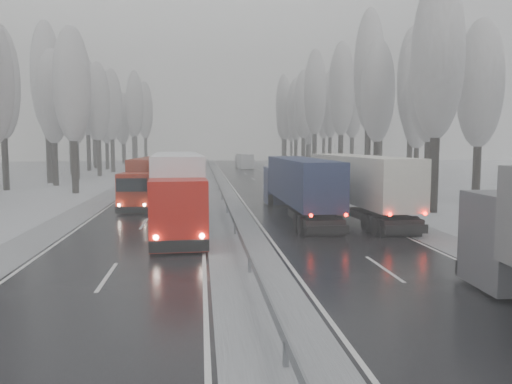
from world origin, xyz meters
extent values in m
cube|color=black|center=(5.25, 30.00, 0.01)|extent=(7.50, 200.00, 0.03)
cube|color=black|center=(-5.25, 30.00, 0.01)|extent=(7.50, 200.00, 0.03)
cube|color=#AAADB3|center=(0.00, 30.00, 0.02)|extent=(3.00, 200.00, 0.04)
cube|color=#AAADB3|center=(10.20, 30.00, 0.02)|extent=(2.40, 200.00, 0.04)
cube|color=#AAADB3|center=(-10.20, 30.00, 0.02)|extent=(2.40, 200.00, 0.04)
cube|color=slate|center=(0.00, 30.00, 0.60)|extent=(0.06, 200.00, 0.32)
cube|color=slate|center=(0.00, 28.00, 0.30)|extent=(0.12, 0.12, 0.60)
cube|color=slate|center=(0.00, 60.00, 0.30)|extent=(0.12, 0.12, 0.60)
cylinder|color=black|center=(14.51, 27.03, 2.81)|extent=(0.68, 0.68, 5.62)
ellipsoid|color=#999693|center=(14.51, 27.03, 10.84)|extent=(3.60, 3.60, 11.48)
cylinder|color=black|center=(20.02, 31.03, 2.47)|extent=(0.64, 0.64, 4.94)
ellipsoid|color=#999693|center=(20.02, 31.03, 9.53)|extent=(3.60, 3.60, 10.09)
cylinder|color=black|center=(17.90, 35.17, 2.66)|extent=(0.66, 0.66, 5.32)
ellipsoid|color=#999693|center=(17.90, 35.17, 10.27)|extent=(3.60, 3.60, 10.88)
cylinder|color=black|center=(20.12, 39.17, 3.16)|extent=(0.72, 0.72, 6.31)
ellipsoid|color=#999693|center=(20.12, 39.17, 12.17)|extent=(3.60, 3.60, 12.90)
cylinder|color=black|center=(17.02, 45.60, 2.69)|extent=(0.67, 0.67, 5.38)
ellipsoid|color=#999693|center=(17.02, 45.60, 10.37)|extent=(3.60, 3.60, 10.98)
cylinder|color=black|center=(23.31, 49.60, 2.30)|extent=(0.62, 0.62, 4.59)
ellipsoid|color=#999693|center=(23.31, 49.60, 8.86)|extent=(3.60, 3.60, 9.39)
cylinder|color=black|center=(17.90, 51.02, 3.47)|extent=(0.76, 0.76, 6.95)
ellipsoid|color=#999693|center=(17.90, 51.02, 13.40)|extent=(3.60, 3.60, 14.19)
cylinder|color=black|center=(24.81, 55.02, 3.30)|extent=(0.74, 0.74, 6.59)
ellipsoid|color=#999693|center=(24.81, 55.02, 12.71)|extent=(3.60, 3.60, 13.46)
cylinder|color=black|center=(17.56, 61.27, 3.18)|extent=(0.72, 0.72, 6.37)
ellipsoid|color=#999693|center=(17.56, 61.27, 12.28)|extent=(3.60, 3.60, 13.01)
cylinder|color=black|center=(24.72, 65.27, 2.99)|extent=(0.70, 0.70, 5.97)
ellipsoid|color=#999693|center=(24.72, 65.27, 11.52)|extent=(3.60, 3.60, 12.20)
cylinder|color=black|center=(16.34, 71.95, 3.33)|extent=(0.74, 0.74, 6.65)
ellipsoid|color=#999693|center=(16.34, 71.95, 12.83)|extent=(3.60, 3.60, 13.59)
cylinder|color=black|center=(23.71, 75.95, 3.07)|extent=(0.71, 0.71, 6.14)
ellipsoid|color=#999693|center=(23.71, 75.95, 11.84)|extent=(3.60, 3.60, 12.54)
cylinder|color=black|center=(16.56, 81.70, 3.03)|extent=(0.71, 0.71, 6.05)
ellipsoid|color=#999693|center=(16.56, 81.70, 11.68)|extent=(3.60, 3.60, 12.37)
cylinder|color=black|center=(22.48, 85.70, 3.15)|extent=(0.72, 0.72, 6.30)
ellipsoid|color=#999693|center=(22.48, 85.70, 12.15)|extent=(3.60, 3.60, 12.87)
cylinder|color=black|center=(16.63, 89.21, 2.94)|extent=(0.70, 0.70, 5.88)
ellipsoid|color=#999693|center=(16.63, 89.21, 11.33)|extent=(3.60, 3.60, 12.00)
cylinder|color=black|center=(19.77, 93.21, 2.43)|extent=(0.64, 0.64, 4.86)
ellipsoid|color=#999693|center=(19.77, 93.21, 9.37)|extent=(3.60, 3.60, 9.92)
cylinder|color=black|center=(15.73, 96.32, 2.99)|extent=(0.70, 0.70, 5.98)
ellipsoid|color=#999693|center=(15.73, 96.32, 11.53)|extent=(3.60, 3.60, 12.21)
cylinder|color=black|center=(24.94, 100.32, 3.09)|extent=(0.71, 0.71, 6.19)
ellipsoid|color=#999693|center=(24.94, 100.32, 11.93)|extent=(3.60, 3.60, 12.64)
cylinder|color=black|center=(17.04, 106.16, 3.43)|extent=(0.75, 0.75, 6.86)
ellipsoid|color=#999693|center=(17.04, 106.16, 13.22)|extent=(3.60, 3.60, 14.01)
cylinder|color=black|center=(24.02, 110.16, 2.77)|extent=(0.68, 0.68, 5.55)
ellipsoid|color=#999693|center=(24.02, 110.16, 10.70)|extent=(3.60, 3.60, 11.33)
cylinder|color=black|center=(18.73, 116.73, 3.05)|extent=(0.71, 0.71, 6.09)
ellipsoid|color=#999693|center=(18.73, 116.73, 11.75)|extent=(3.60, 3.60, 12.45)
cylinder|color=black|center=(21.55, 120.73, 2.74)|extent=(0.67, 0.67, 5.49)
ellipsoid|color=#999693|center=(21.55, 120.73, 10.58)|extent=(3.60, 3.60, 11.21)
cylinder|color=black|center=(-13.94, 43.73, 2.72)|extent=(0.67, 0.67, 5.44)
ellipsoid|color=#999693|center=(-13.94, 43.73, 10.49)|extent=(3.60, 3.60, 11.11)
cylinder|color=black|center=(-21.85, 47.73, 2.86)|extent=(0.69, 0.69, 5.72)
ellipsoid|color=#999693|center=(-21.85, 47.73, 11.04)|extent=(3.60, 3.60, 11.69)
cylinder|color=black|center=(-18.26, 52.71, 2.61)|extent=(0.66, 0.66, 5.23)
ellipsoid|color=#999693|center=(-18.26, 52.71, 10.08)|extent=(3.60, 3.60, 10.68)
cylinder|color=black|center=(-20.05, 56.71, 3.30)|extent=(0.74, 0.74, 6.60)
ellipsoid|color=#999693|center=(-20.05, 56.71, 12.74)|extent=(3.60, 3.60, 13.49)
cylinder|color=black|center=(-18.16, 62.35, 2.58)|extent=(0.65, 0.65, 5.16)
ellipsoid|color=#999693|center=(-18.16, 62.35, 9.95)|extent=(3.60, 3.60, 10.54)
cylinder|color=black|center=(-19.54, 66.35, 2.90)|extent=(0.69, 0.69, 5.79)
ellipsoid|color=#999693|center=(-19.54, 66.35, 11.18)|extent=(3.60, 3.60, 11.84)
cylinder|color=black|center=(-16.58, 69.11, 2.82)|extent=(0.68, 0.68, 5.64)
ellipsoid|color=#999693|center=(-16.58, 69.11, 10.89)|extent=(3.60, 3.60, 11.53)
cylinder|color=black|center=(-21.42, 73.11, 3.28)|extent=(0.73, 0.73, 6.56)
ellipsoid|color=#999693|center=(-21.42, 73.11, 12.65)|extent=(3.60, 3.60, 13.40)
cylinder|color=black|center=(-16.33, 79.19, 2.90)|extent=(0.69, 0.69, 5.79)
ellipsoid|color=#999693|center=(-16.33, 79.19, 11.17)|extent=(3.60, 3.60, 11.84)
cylinder|color=black|center=(-21.09, 83.19, 3.32)|extent=(0.74, 0.74, 6.65)
ellipsoid|color=#999693|center=(-21.09, 83.19, 12.82)|extent=(3.60, 3.60, 13.58)
cylinder|color=black|center=(-18.93, 88.54, 2.56)|extent=(0.65, 0.65, 5.12)
ellipsoid|color=#999693|center=(-18.93, 88.54, 9.88)|extent=(3.60, 3.60, 10.46)
cylinder|color=black|center=(-21.82, 92.54, 2.92)|extent=(0.69, 0.69, 5.84)
ellipsoid|color=#999693|center=(-21.82, 92.54, 11.26)|extent=(3.60, 3.60, 11.92)
cylinder|color=black|center=(-15.07, 99.33, 3.34)|extent=(0.74, 0.74, 6.67)
ellipsoid|color=#999693|center=(-15.07, 99.33, 12.87)|extent=(3.60, 3.60, 13.63)
cylinder|color=black|center=(-24.20, 103.33, 3.15)|extent=(0.72, 0.72, 6.31)
ellipsoid|color=#999693|center=(-24.20, 103.33, 12.16)|extent=(3.60, 3.60, 12.88)
cylinder|color=black|center=(-14.05, 108.72, 3.14)|extent=(0.72, 0.72, 6.29)
ellipsoid|color=#999693|center=(-14.05, 108.72, 12.12)|extent=(3.60, 3.60, 12.84)
cylinder|color=black|center=(-19.66, 112.72, 2.43)|extent=(0.64, 0.64, 4.86)
ellipsoid|color=#999693|center=(-19.66, 112.72, 9.36)|extent=(3.60, 3.60, 9.92)
cylinder|color=black|center=(-17.56, 115.31, 3.31)|extent=(0.74, 0.74, 6.63)
ellipsoid|color=#999693|center=(-17.56, 115.31, 12.78)|extent=(3.60, 3.60, 13.54)
cylinder|color=black|center=(-20.33, 119.31, 2.89)|extent=(0.69, 0.69, 5.79)
ellipsoid|color=#999693|center=(-20.33, 119.31, 11.16)|extent=(3.60, 3.60, 11.82)
cube|color=#57585D|center=(8.51, 9.04, 1.70)|extent=(2.70, 2.80, 3.10)
cube|color=black|center=(8.56, 10.33, 2.43)|extent=(2.38, 0.21, 1.03)
cube|color=black|center=(8.57, 10.44, 0.46)|extent=(2.59, 0.27, 0.52)
cylinder|color=black|center=(7.39, 8.26, 0.54)|extent=(0.41, 1.09, 1.07)
sphere|color=white|center=(7.59, 10.51, 0.88)|extent=(0.23, 0.23, 0.23)
cube|color=navy|center=(4.45, 31.96, 1.57)|extent=(2.40, 2.49, 2.85)
cube|color=black|center=(4.44, 33.15, 2.23)|extent=(2.19, 0.11, 0.95)
cube|color=black|center=(4.44, 33.25, 0.43)|extent=(2.38, 0.16, 0.48)
cube|color=#151F3C|center=(4.52, 24.55, 2.57)|extent=(2.53, 12.37, 2.66)
cube|color=black|center=(4.57, 18.33, 0.52)|extent=(2.19, 0.13, 0.43)
cube|color=black|center=(4.54, 21.13, 0.71)|extent=(2.13, 5.24, 0.43)
cube|color=black|center=(4.56, 18.85, 0.33)|extent=(2.19, 0.08, 0.57)
cylinder|color=black|center=(3.46, 31.20, 0.49)|extent=(0.34, 0.99, 0.99)
cylinder|color=black|center=(5.46, 31.21, 0.49)|extent=(0.34, 0.99, 0.99)
cylinder|color=black|center=(3.55, 20.74, 0.49)|extent=(0.34, 0.99, 0.99)
cylinder|color=black|center=(5.54, 20.76, 0.49)|extent=(0.34, 0.99, 0.99)
cylinder|color=black|center=(3.56, 19.51, 0.49)|extent=(0.34, 0.99, 0.99)
cylinder|color=black|center=(5.55, 19.52, 0.49)|extent=(0.34, 0.99, 0.99)
sphere|color=#FF0C05|center=(3.66, 18.25, 1.28)|extent=(0.19, 0.19, 0.19)
sphere|color=#FF0C05|center=(5.47, 18.27, 1.28)|extent=(0.19, 0.19, 0.19)
sphere|color=white|center=(3.54, 33.27, 0.81)|extent=(0.21, 0.21, 0.21)
sphere|color=white|center=(5.35, 33.28, 0.81)|extent=(0.21, 0.21, 0.21)
cube|color=#A2A190|center=(7.61, 31.77, 1.65)|extent=(2.65, 2.74, 2.99)
cube|color=black|center=(7.53, 33.01, 2.34)|extent=(2.30, 0.24, 1.00)
cube|color=black|center=(7.52, 33.11, 0.45)|extent=(2.50, 0.30, 0.50)
cube|color=#BBB9A8|center=(8.09, 24.00, 2.69)|extent=(3.35, 13.10, 2.79)
cube|color=black|center=(8.50, 17.48, 0.55)|extent=(2.30, 0.26, 0.45)
cube|color=black|center=(8.31, 20.42, 0.75)|extent=(2.53, 5.61, 0.45)
cube|color=black|center=(8.46, 18.03, 0.35)|extent=(2.29, 0.20, 0.60)
cylinder|color=black|center=(6.61, 30.91, 0.52)|extent=(0.41, 1.06, 1.04)
cylinder|color=black|center=(8.70, 31.04, 0.52)|extent=(0.41, 1.06, 1.04)
cylinder|color=black|center=(7.29, 19.96, 0.52)|extent=(0.41, 1.06, 1.04)
cylinder|color=black|center=(9.38, 20.09, 0.52)|extent=(0.41, 1.06, 1.04)
cylinder|color=black|center=(7.37, 18.66, 0.52)|extent=(0.41, 1.06, 1.04)
cylinder|color=black|center=(9.46, 18.79, 0.52)|extent=(0.41, 1.06, 1.04)
sphere|color=#FF0C05|center=(7.56, 17.35, 1.35)|extent=(0.20, 0.20, 0.20)
sphere|color=#FF0C05|center=(9.45, 17.47, 1.35)|extent=(0.20, 0.20, 0.20)
sphere|color=white|center=(6.57, 33.08, 0.85)|extent=(0.22, 0.22, 0.22)
sphere|color=white|center=(8.47, 33.20, 0.85)|extent=(0.22, 0.22, 0.22)
cube|color=silver|center=(6.38, 85.34, 1.51)|extent=(2.75, 6.20, 2.62)
cube|color=slate|center=(6.11, 88.96, 1.26)|extent=(2.44, 1.98, 2.32)
cylinder|color=black|center=(5.17, 88.08, 0.45)|extent=(0.37, 0.93, 0.91)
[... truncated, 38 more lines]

